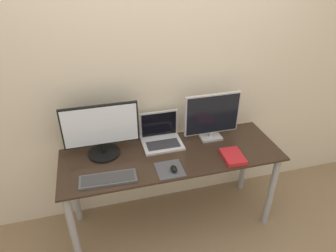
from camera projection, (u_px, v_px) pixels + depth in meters
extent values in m
plane|color=#8C7051|center=(181.00, 246.00, 2.54)|extent=(12.00, 12.00, 0.00)
cube|color=beige|center=(160.00, 80.00, 2.45)|extent=(7.00, 0.05, 2.50)
cube|color=#332319|center=(172.00, 155.00, 2.41)|extent=(1.76, 0.60, 0.02)
cylinder|color=#99999E|center=(73.00, 232.00, 2.21)|extent=(0.06, 0.06, 0.74)
cylinder|color=#99999E|center=(271.00, 192.00, 2.58)|extent=(0.06, 0.06, 0.74)
cylinder|color=#99999E|center=(74.00, 189.00, 2.62)|extent=(0.06, 0.06, 0.74)
cylinder|color=#99999E|center=(245.00, 159.00, 2.98)|extent=(0.06, 0.06, 0.74)
cylinder|color=black|center=(104.00, 153.00, 2.40)|extent=(0.25, 0.25, 0.02)
cylinder|color=black|center=(103.00, 147.00, 2.37)|extent=(0.04, 0.04, 0.09)
cube|color=black|center=(101.00, 125.00, 2.27)|extent=(0.58, 0.02, 0.34)
cube|color=silver|center=(101.00, 126.00, 2.26)|extent=(0.56, 0.01, 0.31)
cube|color=#B2B2B7|center=(210.00, 137.00, 2.60)|extent=(0.18, 0.13, 0.02)
cylinder|color=#B2B2B7|center=(211.00, 134.00, 2.59)|extent=(0.04, 0.04, 0.05)
cube|color=#B2B2B7|center=(212.00, 114.00, 2.49)|extent=(0.48, 0.02, 0.36)
cube|color=black|center=(213.00, 115.00, 2.48)|extent=(0.45, 0.01, 0.34)
cube|color=silver|center=(163.00, 144.00, 2.51)|extent=(0.33, 0.24, 0.02)
cube|color=#2D2D33|center=(163.00, 144.00, 2.49)|extent=(0.27, 0.13, 0.00)
cube|color=silver|center=(159.00, 124.00, 2.55)|extent=(0.33, 0.01, 0.24)
cube|color=black|center=(159.00, 124.00, 2.54)|extent=(0.30, 0.00, 0.21)
cube|color=#4C4C51|center=(108.00, 179.00, 2.13)|extent=(0.41, 0.16, 0.02)
cube|color=#383838|center=(108.00, 178.00, 2.13)|extent=(0.38, 0.13, 0.00)
cube|color=#47474C|center=(170.00, 169.00, 2.23)|extent=(0.20, 0.21, 0.00)
ellipsoid|color=black|center=(174.00, 169.00, 2.20)|extent=(0.05, 0.08, 0.04)
cube|color=red|center=(233.00, 156.00, 2.35)|extent=(0.17, 0.23, 0.03)
cube|color=white|center=(233.00, 156.00, 2.35)|extent=(0.16, 0.22, 0.03)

